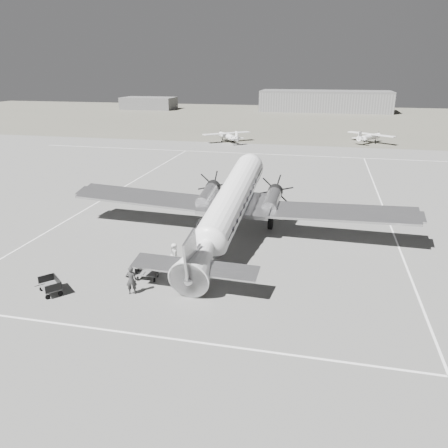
{
  "coord_description": "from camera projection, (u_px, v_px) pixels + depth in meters",
  "views": [
    {
      "loc": [
        5.33,
        -32.89,
        13.77
      ],
      "look_at": [
        -1.76,
        -1.5,
        2.2
      ],
      "focal_mm": 35.0,
      "sensor_mm": 36.0,
      "label": 1
    }
  ],
  "objects": [
    {
      "name": "light_plane_right",
      "position": [
        370.0,
        138.0,
        83.82
      ],
      "size": [
        12.47,
        12.02,
        2.01
      ],
      "primitive_type": null,
      "rotation": [
        0.0,
        0.0,
        -0.61
      ],
      "color": "white",
      "rests_on": "ground"
    },
    {
      "name": "taxi_line_horizon",
      "position": [
        289.0,
        155.0,
        72.67
      ],
      "size": [
        90.0,
        0.15,
        0.01
      ],
      "primitive_type": "cube",
      "color": "white",
      "rests_on": "ground"
    },
    {
      "name": "ground_crew",
      "position": [
        131.0,
        280.0,
        27.86
      ],
      "size": [
        0.82,
        0.67,
        1.93
      ],
      "primitive_type": "imported",
      "rotation": [
        0.0,
        0.0,
        3.49
      ],
      "color": "#2D2D2D",
      "rests_on": "ground"
    },
    {
      "name": "baggage_cart_near",
      "position": [
        147.0,
        273.0,
        30.01
      ],
      "size": [
        1.62,
        1.18,
        0.88
      ],
      "primitive_type": null,
      "rotation": [
        0.0,
        0.0,
        0.05
      ],
      "color": "#565656",
      "rests_on": "ground"
    },
    {
      "name": "dc3_airliner",
      "position": [
        229.0,
        208.0,
        35.79
      ],
      "size": [
        31.41,
        22.43,
        5.83
      ],
      "primitive_type": null,
      "rotation": [
        0.0,
        0.0,
        -0.04
      ],
      "color": "#BCBCBF",
      "rests_on": "ground"
    },
    {
      "name": "ramp_agent",
      "position": [
        174.0,
        254.0,
        32.24
      ],
      "size": [
        0.74,
        0.86,
        1.54
      ],
      "primitive_type": "imported",
      "rotation": [
        0.0,
        0.0,
        1.81
      ],
      "color": "#B3B3B1",
      "rests_on": "ground"
    },
    {
      "name": "grass_infield",
      "position": [
        305.0,
        119.0,
        123.15
      ],
      "size": [
        260.0,
        90.0,
        0.01
      ],
      "primitive_type": "cube",
      "color": "#575549",
      "rests_on": "ground"
    },
    {
      "name": "baggage_cart_far",
      "position": [
        50.0,
        286.0,
        28.05
      ],
      "size": [
        2.16,
        2.11,
        1.0
      ],
      "primitive_type": null,
      "rotation": [
        0.0,
        0.0,
        -0.72
      ],
      "color": "#565656",
      "rests_on": "ground"
    },
    {
      "name": "shed_secondary",
      "position": [
        149.0,
        103.0,
        152.24
      ],
      "size": [
        18.0,
        10.0,
        4.0
      ],
      "primitive_type": "cube",
      "color": "#565656",
      "rests_on": "ground"
    },
    {
      "name": "passenger",
      "position": [
        174.0,
        254.0,
        32.24
      ],
      "size": [
        0.75,
        0.91,
        1.61
      ],
      "primitive_type": "imported",
      "rotation": [
        0.0,
        0.0,
        1.93
      ],
      "color": "silver",
      "rests_on": "ground"
    },
    {
      "name": "taxi_line_left",
      "position": [
        105.0,
        198.0,
        48.86
      ],
      "size": [
        0.15,
        60.0,
        0.01
      ],
      "primitive_type": "cube",
      "color": "white",
      "rests_on": "ground"
    },
    {
      "name": "ground",
      "position": [
        249.0,
        245.0,
        35.95
      ],
      "size": [
        260.0,
        260.0,
        0.0
      ],
      "primitive_type": "plane",
      "color": "slate",
      "rests_on": "ground"
    },
    {
      "name": "light_plane_left",
      "position": [
        228.0,
        137.0,
        84.7
      ],
      "size": [
        12.68,
        12.36,
        2.04
      ],
      "primitive_type": null,
      "rotation": [
        0.0,
        0.0,
        0.66
      ],
      "color": "white",
      "rests_on": "ground"
    },
    {
      "name": "taxi_line_right",
      "position": [
        403.0,
        258.0,
        33.46
      ],
      "size": [
        0.15,
        80.0,
        0.01
      ],
      "primitive_type": "cube",
      "color": "white",
      "rests_on": "ground"
    },
    {
      "name": "taxi_line_near",
      "position": [
        204.0,
        343.0,
        23.1
      ],
      "size": [
        60.0,
        0.15,
        0.01
      ],
      "primitive_type": "cube",
      "color": "white",
      "rests_on": "ground"
    },
    {
      "name": "hangar_main",
      "position": [
        325.0,
        101.0,
        143.95
      ],
      "size": [
        42.0,
        14.0,
        6.6
      ],
      "color": "slate",
      "rests_on": "ground"
    }
  ]
}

